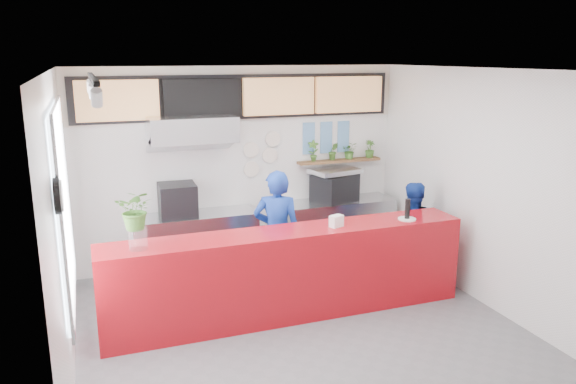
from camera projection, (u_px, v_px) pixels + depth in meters
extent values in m
plane|color=slate|center=(300.00, 329.00, 6.63)|extent=(5.00, 5.00, 0.00)
plane|color=silver|center=(302.00, 70.00, 5.92)|extent=(5.00, 5.00, 0.00)
plane|color=white|center=(241.00, 166.00, 8.55)|extent=(5.00, 0.00, 5.00)
plane|color=white|center=(61.00, 230.00, 5.44)|extent=(0.00, 5.00, 5.00)
plane|color=white|center=(485.00, 189.00, 7.11)|extent=(0.00, 5.00, 5.00)
cube|color=#9F0B13|center=(289.00, 273.00, 6.86)|extent=(4.50, 0.60, 1.10)
cube|color=beige|center=(240.00, 93.00, 8.28)|extent=(5.00, 0.02, 0.80)
cube|color=#B2B5BA|center=(196.00, 243.00, 8.26)|extent=(1.80, 0.60, 0.90)
cube|color=black|center=(178.00, 200.00, 8.02)|extent=(0.54, 0.54, 0.47)
cube|color=#B2B5BA|center=(192.00, 129.00, 7.81)|extent=(1.20, 0.70, 0.35)
cube|color=#B2B5BA|center=(192.00, 143.00, 7.86)|extent=(1.20, 0.69, 0.31)
cube|color=#B2B5BA|center=(337.00, 227.00, 9.03)|extent=(1.80, 0.60, 0.90)
cube|color=black|center=(335.00, 188.00, 8.85)|extent=(0.80, 0.71, 0.43)
cube|color=#B9BDC1|center=(335.00, 171.00, 8.79)|extent=(0.82, 0.65, 0.07)
cube|color=brown|center=(339.00, 161.00, 9.00)|extent=(1.40, 0.18, 0.04)
cube|color=tan|center=(118.00, 100.00, 7.61)|extent=(1.10, 0.10, 0.55)
cube|color=black|center=(202.00, 98.00, 8.00)|extent=(1.10, 0.10, 0.55)
cube|color=tan|center=(279.00, 96.00, 8.38)|extent=(1.10, 0.10, 0.55)
cube|color=tan|center=(349.00, 94.00, 8.77)|extent=(1.10, 0.10, 0.55)
cube|color=black|center=(241.00, 97.00, 8.27)|extent=(4.80, 0.04, 0.65)
cube|color=silver|center=(63.00, 202.00, 5.67)|extent=(0.04, 2.20, 1.90)
cube|color=#B2B5BA|center=(65.00, 202.00, 5.68)|extent=(0.03, 2.30, 2.00)
cylinder|color=black|center=(57.00, 196.00, 4.50)|extent=(0.05, 0.30, 0.30)
cylinder|color=white|center=(61.00, 196.00, 4.51)|extent=(0.02, 0.26, 0.26)
cube|color=black|center=(93.00, 78.00, 5.23)|extent=(0.05, 2.40, 0.04)
cylinder|color=silver|center=(251.00, 150.00, 8.51)|extent=(0.24, 0.03, 0.24)
cylinder|color=silver|center=(270.00, 155.00, 8.64)|extent=(0.24, 0.03, 0.24)
cylinder|color=silver|center=(251.00, 169.00, 8.59)|extent=(0.24, 0.03, 0.24)
cylinder|color=silver|center=(273.00, 139.00, 8.60)|extent=(0.24, 0.03, 0.24)
cube|color=#598CBF|center=(309.00, 130.00, 8.78)|extent=(0.20, 0.02, 0.25)
cube|color=#598CBF|center=(326.00, 130.00, 8.88)|extent=(0.20, 0.02, 0.25)
cube|color=#598CBF|center=(343.00, 129.00, 8.98)|extent=(0.20, 0.02, 0.25)
cube|color=#598CBF|center=(309.00, 146.00, 8.84)|extent=(0.20, 0.02, 0.25)
cube|color=#598CBF|center=(326.00, 145.00, 8.94)|extent=(0.20, 0.02, 0.25)
cube|color=#598CBF|center=(343.00, 144.00, 9.04)|extent=(0.20, 0.02, 0.25)
imported|color=navy|center=(277.00, 234.00, 7.39)|extent=(0.74, 0.64, 1.71)
imported|color=navy|center=(410.00, 231.00, 7.96)|extent=(0.71, 0.56, 1.43)
imported|color=#3B6A25|center=(313.00, 151.00, 8.80)|extent=(0.21, 0.18, 0.34)
imported|color=#3B6A25|center=(333.00, 151.00, 8.92)|extent=(0.18, 0.16, 0.28)
imported|color=#3B6A25|center=(350.00, 151.00, 9.02)|extent=(0.30, 0.29, 0.27)
imported|color=#3B6A25|center=(370.00, 149.00, 9.14)|extent=(0.16, 0.14, 0.28)
cylinder|color=white|center=(138.00, 238.00, 6.07)|extent=(0.22, 0.22, 0.25)
imported|color=#3B6A25|center=(136.00, 210.00, 5.99)|extent=(0.50, 0.47, 0.45)
cube|color=white|center=(336.00, 221.00, 6.87)|extent=(0.19, 0.15, 0.14)
cylinder|color=white|center=(407.00, 219.00, 7.18)|extent=(0.24, 0.24, 0.02)
cylinder|color=black|center=(407.00, 209.00, 7.14)|extent=(0.07, 0.07, 0.26)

